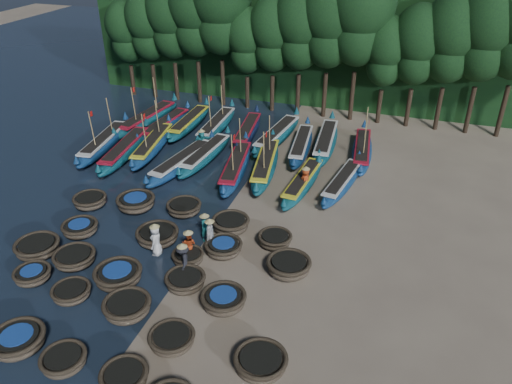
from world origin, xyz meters
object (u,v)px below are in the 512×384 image
(long_boat_16, at_px, (326,141))
(coracle_19, at_px, (289,266))
(coracle_16, at_px, (157,235))
(long_boat_11, at_px, (189,122))
(coracle_21, at_px, (136,202))
(fisherman_1, at_px, (205,226))
(long_boat_4, at_px, (206,154))
(coracle_7, at_px, (127,307))
(long_boat_15, at_px, (301,145))
(fisherman_0, at_px, (156,239))
(coracle_1, at_px, (18,340))
(coracle_5, at_px, (32,275))
(fisherman_2, at_px, (189,244))
(coracle_13, at_px, (185,281))
(long_boat_8, at_px, (342,182))
(long_boat_7, at_px, (303,182))
(coracle_15, at_px, (80,228))
(coracle_2, at_px, (64,360))
(coracle_8, at_px, (172,339))
(long_boat_12, at_px, (216,125))
(long_boat_17, at_px, (362,150))
(coracle_6, at_px, (71,292))
(fisherman_3, at_px, (183,260))
(long_boat_3, at_px, (182,162))
(coracle_24, at_px, (275,239))
(long_boat_2, at_px, (153,145))
(long_boat_14, at_px, (277,135))
(coracle_17, at_px, (188,257))
(coracle_20, at_px, (90,201))
(fisherman_5, at_px, (202,141))
(coracle_9, at_px, (261,362))
(coracle_11, at_px, (75,258))
(long_boat_9, at_px, (147,119))
(coracle_3, at_px, (124,377))
(long_boat_6, at_px, (265,164))
(coracle_14, at_px, (224,300))
(long_boat_10, at_px, (165,125))
(long_boat_1, at_px, (125,149))
(long_boat_5, at_px, (236,166))
(coracle_18, at_px, (224,247))
(long_boat_0, at_px, (104,142))
(coracle_12, at_px, (118,275))

(long_boat_16, bearing_deg, coracle_19, -89.97)
(coracle_16, height_order, long_boat_11, long_boat_11)
(coracle_21, bearing_deg, long_boat_11, 100.10)
(fisherman_1, bearing_deg, long_boat_4, 34.29)
(coracle_7, height_order, fisherman_1, fisherman_1)
(long_boat_15, xyz_separation_m, fisherman_0, (-4.13, -14.45, 0.41))
(coracle_21, bearing_deg, coracle_1, -85.00)
(coracle_5, relative_size, fisherman_2, 1.04)
(coracle_13, distance_m, long_boat_4, 13.50)
(coracle_19, relative_size, fisherman_1, 1.47)
(coracle_5, relative_size, long_boat_8, 0.25)
(long_boat_7, bearing_deg, coracle_15, -135.33)
(coracle_2, bearing_deg, coracle_8, 33.42)
(long_boat_12, distance_m, long_boat_17, 11.73)
(coracle_7, bearing_deg, coracle_6, 177.03)
(coracle_1, xyz_separation_m, fisherman_3, (4.37, 6.38, 0.47))
(coracle_2, xyz_separation_m, coracle_15, (-4.91, 8.03, 0.02))
(coracle_1, distance_m, long_boat_3, 16.72)
(coracle_13, xyz_separation_m, fisherman_0, (-2.51, 1.93, 0.54))
(coracle_24, height_order, long_boat_11, long_boat_11)
(long_boat_2, bearing_deg, long_boat_14, 19.72)
(coracle_17, distance_m, coracle_20, 8.50)
(long_boat_4, height_order, fisherman_2, fisherman_2)
(fisherman_5, bearing_deg, long_boat_8, -81.53)
(coracle_8, distance_m, coracle_9, 3.82)
(long_boat_14, height_order, fisherman_2, fisherman_2)
(coracle_11, bearing_deg, coracle_5, -123.15)
(coracle_6, xyz_separation_m, long_boat_9, (-6.90, 19.68, 0.23))
(long_boat_15, bearing_deg, long_boat_14, 145.77)
(coracle_24, xyz_separation_m, long_boat_7, (-0.03, 6.44, 0.11))
(coracle_13, distance_m, long_boat_8, 13.02)
(long_boat_8, bearing_deg, long_boat_4, -176.41)
(coracle_3, height_order, fisherman_1, fisherman_1)
(coracle_2, xyz_separation_m, long_boat_6, (2.56, 18.28, 0.19))
(coracle_14, height_order, long_boat_10, long_boat_10)
(long_boat_1, bearing_deg, coracle_11, -77.53)
(coracle_11, xyz_separation_m, long_boat_2, (-2.67, 13.14, 0.17))
(long_boat_3, xyz_separation_m, long_boat_5, (3.74, 0.41, 0.01))
(long_boat_10, bearing_deg, long_boat_16, 7.93)
(coracle_7, relative_size, coracle_18, 1.07)
(coracle_1, relative_size, long_boat_16, 0.31)
(coracle_15, height_order, long_boat_7, long_boat_7)
(coracle_2, xyz_separation_m, long_boat_5, (0.77, 17.38, 0.18))
(coracle_3, bearing_deg, long_boat_0, 124.76)
(coracle_15, xyz_separation_m, long_boat_4, (2.98, 10.53, 0.11))
(coracle_6, height_order, coracle_12, coracle_12)
(coracle_11, distance_m, long_boat_7, 14.36)
(coracle_16, height_order, long_boat_12, long_boat_12)
(long_boat_14, bearing_deg, long_boat_12, -177.79)
(coracle_1, relative_size, coracle_16, 1.16)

